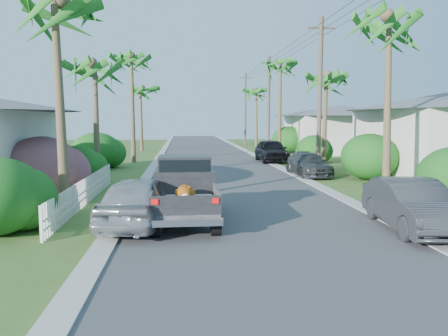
{
  "coord_description": "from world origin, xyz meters",
  "views": [
    {
      "loc": [
        -2.25,
        -11.68,
        3.25
      ],
      "look_at": [
        -0.69,
        4.86,
        1.4
      ],
      "focal_mm": 35.0,
      "sensor_mm": 36.0,
      "label": 1
    }
  ],
  "objects": [
    {
      "name": "palm_l_c",
      "position": [
        -6.0,
        22.0,
        7.91
      ],
      "size": [
        4.4,
        4.4,
        9.2
      ],
      "color": "brown",
      "rests_on": "ground"
    },
    {
      "name": "shrub_r_d",
      "position": [
        8.0,
        30.0,
        1.3
      ],
      "size": [
        3.2,
        3.52,
        2.6
      ],
      "primitive_type": "ellipsoid",
      "color": "#154A16",
      "rests_on": "ground"
    },
    {
      "name": "palm_l_a",
      "position": [
        -6.2,
        3.0,
        6.93
      ],
      "size": [
        4.4,
        4.4,
        8.2
      ],
      "color": "brown",
      "rests_on": "ground"
    },
    {
      "name": "palm_r_a",
      "position": [
        6.3,
        6.0,
        7.42
      ],
      "size": [
        4.4,
        4.4,
        8.7
      ],
      "color": "brown",
      "rests_on": "ground"
    },
    {
      "name": "palm_r_d",
      "position": [
        6.5,
        40.0,
        6.74
      ],
      "size": [
        4.4,
        4.4,
        8.0
      ],
      "color": "brown",
      "rests_on": "ground"
    },
    {
      "name": "palm_l_d",
      "position": [
        -6.5,
        34.0,
        6.44
      ],
      "size": [
        4.4,
        4.4,
        7.7
      ],
      "color": "brown",
      "rests_on": "ground"
    },
    {
      "name": "shrub_l_b",
      "position": [
        -7.8,
        6.0,
        1.3
      ],
      "size": [
        3.0,
        3.3,
        2.6
      ],
      "primitive_type": "ellipsoid",
      "color": "#B5196D",
      "rests_on": "ground"
    },
    {
      "name": "shrub_r_c",
      "position": [
        7.5,
        20.0,
        1.05
      ],
      "size": [
        2.6,
        2.86,
        2.1
      ],
      "primitive_type": "ellipsoid",
      "color": "#154A16",
      "rests_on": "ground"
    },
    {
      "name": "curb_left",
      "position": [
        -4.3,
        25.0,
        0.03
      ],
      "size": [
        0.6,
        100.0,
        0.06
      ],
      "primitive_type": "cube",
      "color": "#A5A39E",
      "rests_on": "ground"
    },
    {
      "name": "ground",
      "position": [
        0.0,
        0.0,
        0.0
      ],
      "size": [
        120.0,
        120.0,
        0.0
      ],
      "primitive_type": "plane",
      "color": "#3C5A22",
      "rests_on": "ground"
    },
    {
      "name": "utility_pole_b",
      "position": [
        5.6,
        13.0,
        4.6
      ],
      "size": [
        1.6,
        0.26,
        9.0
      ],
      "color": "brown",
      "rests_on": "ground"
    },
    {
      "name": "shrub_r_b",
      "position": [
        7.8,
        11.0,
        1.25
      ],
      "size": [
        3.0,
        3.3,
        2.5
      ],
      "primitive_type": "ellipsoid",
      "color": "#154A16",
      "rests_on": "ground"
    },
    {
      "name": "curb_right",
      "position": [
        4.3,
        25.0,
        0.03
      ],
      "size": [
        0.6,
        100.0,
        0.06
      ],
      "primitive_type": "cube",
      "color": "#A5A39E",
      "rests_on": "ground"
    },
    {
      "name": "shrub_l_c",
      "position": [
        -7.4,
        10.0,
        1.0
      ],
      "size": [
        2.4,
        2.64,
        2.0
      ],
      "primitive_type": "ellipsoid",
      "color": "#154A16",
      "rests_on": "ground"
    },
    {
      "name": "parked_car_ln",
      "position": [
        -3.6,
        1.61,
        0.77
      ],
      "size": [
        2.43,
        4.74,
        1.55
      ],
      "primitive_type": "imported",
      "rotation": [
        0.0,
        0.0,
        3.0
      ],
      "color": "#A6A7AD",
      "rests_on": "ground"
    },
    {
      "name": "parked_car_rm",
      "position": [
        5.0,
        12.91,
        0.64
      ],
      "size": [
        1.99,
        4.51,
        1.29
      ],
      "primitive_type": "imported",
      "rotation": [
        0.0,
        0.0,
        0.04
      ],
      "color": "#303335",
      "rests_on": "ground"
    },
    {
      "name": "pickup_truck",
      "position": [
        -2.2,
        2.49,
        1.01
      ],
      "size": [
        1.98,
        5.12,
        2.06
      ],
      "color": "black",
      "rests_on": "ground"
    },
    {
      "name": "utility_pole_d",
      "position": [
        5.6,
        43.0,
        4.6
      ],
      "size": [
        1.6,
        0.26,
        9.0
      ],
      "color": "brown",
      "rests_on": "ground"
    },
    {
      "name": "shrub_l_d",
      "position": [
        -8.0,
        18.0,
        1.2
      ],
      "size": [
        3.2,
        3.52,
        2.4
      ],
      "primitive_type": "ellipsoid",
      "color": "#154A16",
      "rests_on": "ground"
    },
    {
      "name": "parked_car_rf",
      "position": [
        4.55,
        21.32,
        0.86
      ],
      "size": [
        2.08,
        5.08,
        1.72
      ],
      "primitive_type": "imported",
      "rotation": [
        0.0,
        0.0,
        0.01
      ],
      "color": "black",
      "rests_on": "ground"
    },
    {
      "name": "palm_r_b",
      "position": [
        6.6,
        15.0,
        5.95
      ],
      "size": [
        4.4,
        4.4,
        7.2
      ],
      "color": "brown",
      "rests_on": "ground"
    },
    {
      "name": "picket_fence",
      "position": [
        -6.0,
        5.5,
        0.5
      ],
      "size": [
        0.1,
        11.0,
        1.0
      ],
      "primitive_type": "cube",
      "color": "white",
      "rests_on": "ground"
    },
    {
      "name": "utility_pole_c",
      "position": [
        5.6,
        28.0,
        4.6
      ],
      "size": [
        1.6,
        0.26,
        9.0
      ],
      "color": "brown",
      "rests_on": "ground"
    },
    {
      "name": "palm_l_b",
      "position": [
        -6.8,
        12.0,
        6.15
      ],
      "size": [
        4.4,
        4.4,
        7.4
      ],
      "color": "brown",
      "rests_on": "ground"
    },
    {
      "name": "house_right_far",
      "position": [
        13.0,
        30.0,
        2.12
      ],
      "size": [
        9.0,
        8.0,
        4.6
      ],
      "color": "silver",
      "rests_on": "ground"
    },
    {
      "name": "road",
      "position": [
        0.0,
        25.0,
        0.01
      ],
      "size": [
        8.0,
        100.0,
        0.02
      ],
      "primitive_type": "cube",
      "color": "#38383A",
      "rests_on": "ground"
    },
    {
      "name": "palm_r_c",
      "position": [
        6.2,
        26.0,
        8.11
      ],
      "size": [
        4.4,
        4.4,
        9.4
      ],
      "color": "brown",
      "rests_on": "ground"
    },
    {
      "name": "parked_car_rn",
      "position": [
        4.42,
        0.33,
        0.74
      ],
      "size": [
        2.02,
        4.65,
        1.49
      ],
      "primitive_type": "imported",
      "rotation": [
        0.0,
        0.0,
        -0.1
      ],
      "color": "#2E3033",
      "rests_on": "ground"
    }
  ]
}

